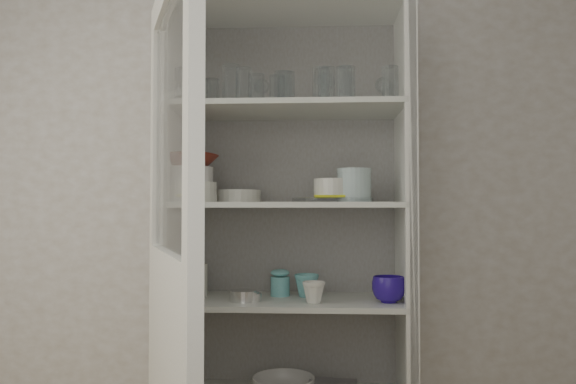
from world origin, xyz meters
The scene contains 34 objects.
wall_back centered at (0.00, 1.50, 1.30)m, with size 3.60×0.02×2.60m, color #A69C8D.
pantry_cabinet centered at (0.20, 1.34, 0.94)m, with size 1.00×0.45×2.10m.
cupboard_door centered at (-0.13, 0.63, 0.87)m, with size 0.38×0.85×2.00m.
tumbler_0 centered at (-0.21, 1.11, 1.73)m, with size 0.07×0.07×0.13m, color silver.
tumbler_1 centered at (0.03, 1.11, 1.73)m, with size 0.06×0.06×0.13m, color silver.
tumbler_2 centered at (-0.02, 1.12, 1.73)m, with size 0.07×0.07×0.14m, color silver.
tumbler_3 centered at (0.34, 1.17, 1.73)m, with size 0.07×0.07×0.14m, color silver.
tumbler_4 centered at (0.36, 1.15, 1.73)m, with size 0.07×0.07×0.14m, color silver.
tumbler_5 centered at (0.44, 1.12, 1.73)m, with size 0.07×0.07×0.13m, color silver.
tumbler_6 centered at (0.61, 1.13, 1.73)m, with size 0.07×0.07×0.13m, color silver.
tumbler_7 centered at (-0.12, 1.27, 1.72)m, with size 0.06×0.06×0.13m, color silver.
tumbler_8 centered at (0.07, 1.24, 1.73)m, with size 0.07×0.07×0.14m, color silver.
tumbler_9 centered at (0.18, 1.27, 1.74)m, with size 0.08×0.08×0.15m, color silver.
tumbler_10 centered at (0.15, 1.27, 1.73)m, with size 0.07×0.07×0.14m, color silver.
tumbler_11 centered at (0.19, 1.25, 1.73)m, with size 0.07×0.07×0.15m, color silver.
goblet_0 centered at (-0.18, 1.36, 1.74)m, with size 0.07×0.07×0.17m, color silver, non-canonical shape.
goblet_1 centered at (0.08, 1.34, 1.74)m, with size 0.07×0.07×0.15m, color silver, non-canonical shape.
goblet_2 centered at (0.36, 1.36, 1.75)m, with size 0.08×0.08×0.19m, color silver, non-canonical shape.
goblet_3 centered at (0.61, 1.37, 1.74)m, with size 0.07×0.07×0.16m, color silver, non-canonical shape.
plate_stack_front centered at (-0.21, 1.22, 1.30)m, with size 0.23×0.23×0.08m, color silver.
plate_stack_back centered at (-0.02, 1.37, 1.29)m, with size 0.20×0.20×0.06m, color silver.
cream_bowl centered at (-0.21, 1.22, 1.38)m, with size 0.20×0.20×0.06m, color beige.
terracotta_bowl centered at (-0.21, 1.22, 1.44)m, with size 0.23×0.23×0.06m, color maroon.
glass_platter centered at (0.39, 1.27, 1.27)m, with size 0.34×0.34×0.02m, color silver.
yellow_trivet centered at (0.39, 1.27, 1.29)m, with size 0.15×0.15×0.01m, color yellow.
white_ramekin centered at (0.39, 1.27, 1.33)m, with size 0.16×0.16×0.07m, color silver.
grey_bowl_stack centered at (0.48, 1.25, 1.33)m, with size 0.14×0.14×0.14m, color #9FB3B0.
mug_blue centered at (0.61, 1.19, 0.91)m, with size 0.13×0.13×0.10m, color navy.
mug_teal centered at (0.28, 1.31, 0.91)m, with size 0.10×0.10×0.10m, color teal.
mug_white centered at (0.31, 1.16, 0.90)m, with size 0.09×0.09×0.09m, color silver.
teal_jar centered at (0.16, 1.33, 0.91)m, with size 0.08×0.08×0.10m.
measuring_cups centered at (0.02, 1.18, 0.88)m, with size 0.11×0.11×0.04m, color silver.
white_canister centered at (-0.21, 1.31, 0.93)m, with size 0.12×0.12×0.14m, color silver.
tumbler_12 centered at (0.43, 1.12, 1.73)m, with size 0.07×0.07×0.13m, color silver.
Camera 1 is at (0.33, -1.08, 1.23)m, focal length 35.00 mm.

